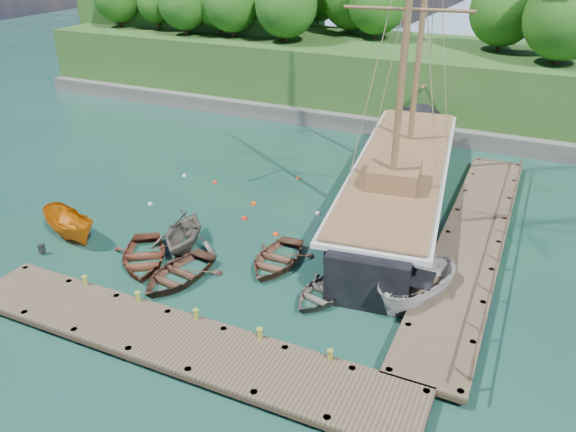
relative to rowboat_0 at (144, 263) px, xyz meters
name	(u,v)px	position (x,y,z in m)	size (l,w,h in m)	color
ground	(219,261)	(3.40, 1.70, 0.00)	(160.00, 160.00, 0.00)	#173D31
dock_near	(177,341)	(5.40, -4.80, 0.43)	(20.00, 3.20, 1.10)	#433727
dock_east	(472,239)	(14.90, 8.70, 0.43)	(3.20, 24.00, 1.10)	#433727
bollard_0	(88,295)	(-0.60, -3.40, 0.00)	(0.26, 0.26, 0.45)	olive
bollard_1	(140,312)	(2.40, -3.40, 0.00)	(0.26, 0.26, 0.45)	olive
bollard_2	(197,330)	(5.40, -3.40, 0.00)	(0.26, 0.26, 0.45)	olive
bollard_3	(260,349)	(8.40, -3.40, 0.00)	(0.26, 0.26, 0.45)	olive
bollard_4	(329,371)	(11.40, -3.40, 0.00)	(0.26, 0.26, 0.45)	olive
rowboat_0	(144,263)	(0.00, 0.00, 0.00)	(3.30, 4.62, 0.96)	#5B2D1E
rowboat_1	(185,247)	(0.99, 2.19, 0.00)	(3.57, 4.14, 2.18)	#625950
rowboat_2	(178,280)	(2.48, -0.55, 0.00)	(3.19, 4.47, 0.93)	#4D2F22
rowboat_3	(323,297)	(9.39, 1.06, 0.00)	(2.79, 3.91, 0.81)	#645C54
rowboat_4	(276,264)	(6.18, 2.67, 0.00)	(3.08, 4.32, 0.89)	brown
motorboat_orange	(72,238)	(-5.22, 0.47, 0.00)	(1.68, 4.46, 1.72)	#CD6A0A
cabin_boat_white	(415,304)	(13.40, 2.25, 0.00)	(1.86, 4.93, 1.91)	silver
schooner	(399,187)	(9.98, 12.07, 1.20)	(8.01, 29.07, 21.61)	black
mooring_buoy_0	(150,204)	(-3.89, 5.67, 0.00)	(0.30, 0.30, 0.30)	silver
mooring_buoy_1	(254,204)	(1.90, 8.35, 0.00)	(0.36, 0.36, 0.36)	#DB4603
mooring_buoy_2	(244,219)	(2.33, 6.40, 0.00)	(0.35, 0.35, 0.35)	red
mooring_buoy_3	(318,214)	(6.02, 8.76, 0.00)	(0.34, 0.34, 0.34)	silver
mooring_buoy_4	(215,183)	(-2.00, 10.17, 0.00)	(0.31, 0.31, 0.31)	#F93212
mooring_buoy_5	(298,179)	(2.84, 13.10, 0.00)	(0.30, 0.30, 0.30)	#E54F1E
mooring_buoy_6	(184,176)	(-4.49, 10.26, 0.00)	(0.29, 0.29, 0.29)	white
mooring_buoy_7	(276,235)	(4.83, 5.43, 0.00)	(0.34, 0.34, 0.34)	red
headland	(267,36)	(-9.47, 33.07, 5.54)	(51.00, 19.31, 12.90)	#474744
distant_ridge	(491,11)	(7.71, 71.70, 4.35)	(117.00, 40.00, 10.00)	#728CA5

